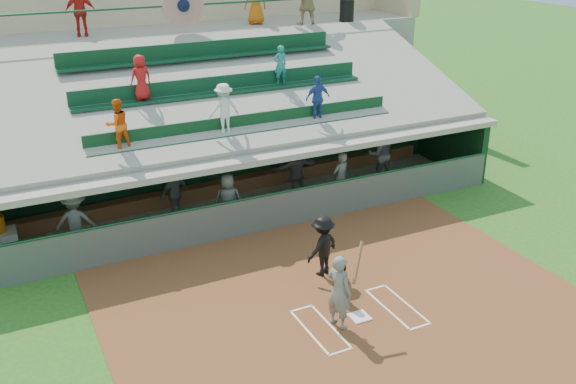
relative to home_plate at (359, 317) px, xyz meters
name	(u,v)px	position (x,y,z in m)	size (l,w,h in m)	color
ground	(359,318)	(0.00, 0.00, -0.04)	(100.00, 100.00, 0.00)	#245818
dirt_slab	(348,307)	(0.00, 0.50, -0.03)	(11.00, 9.00, 0.02)	brown
home_plate	(359,317)	(0.00, 0.00, 0.00)	(0.43, 0.43, 0.03)	white
batters_box_chalk	(359,317)	(0.00, 0.00, -0.01)	(2.65, 1.85, 0.01)	white
dugout_floor	(245,207)	(0.00, 6.75, -0.02)	(16.00, 3.50, 0.04)	gray
concourse_slab	(177,89)	(0.00, 13.50, 2.26)	(20.00, 3.00, 4.60)	gray
grandstand	(202,109)	(-0.01, 10.51, 2.23)	(20.40, 10.40, 7.80)	#525752
batter_at_plate	(339,291)	(-0.58, -0.04, 0.87)	(0.93, 0.79, 1.95)	#5C5F5A
catcher	(340,282)	(-0.05, 0.79, 0.49)	(0.49, 0.38, 1.00)	black
home_umpire	(323,246)	(0.19, 2.10, 0.78)	(1.03, 0.59, 1.59)	black
dugout_bench	(234,185)	(0.15, 8.07, 0.23)	(14.75, 0.44, 0.44)	brown
white_table	(1,245)	(-7.07, 6.52, 0.39)	(0.88, 0.66, 0.77)	silver
dugout_player_a	(76,222)	(-5.17, 6.05, 0.88)	(1.13, 0.65, 1.76)	#585B56
dugout_player_b	(175,193)	(-2.18, 6.90, 0.81)	(0.95, 0.40, 1.62)	#555853
dugout_player_c	(228,200)	(-0.94, 5.71, 0.82)	(0.79, 0.52, 1.62)	#51544F
dugout_player_d	(296,169)	(1.93, 7.02, 0.86)	(1.59, 0.51, 1.71)	#585B55
dugout_player_e	(341,178)	(2.82, 5.69, 0.85)	(0.62, 0.40, 1.69)	#5A5B56
dugout_player_f	(381,154)	(5.05, 6.80, 0.95)	(0.92, 0.72, 1.90)	#60625D
trash_bin	(347,10)	(6.78, 12.22, 4.99)	(0.57, 0.57, 0.85)	black
concourse_staff_a	(80,11)	(-3.30, 13.13, 5.42)	(1.00, 0.42, 1.71)	red
concourse_staff_b	(256,1)	(3.23, 13.12, 5.44)	(0.86, 0.56, 1.76)	#C4560B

